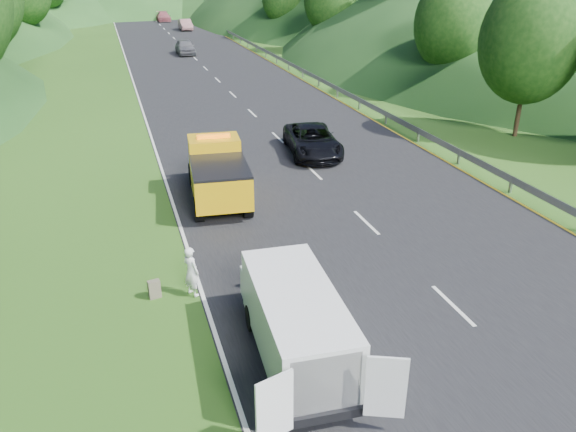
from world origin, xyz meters
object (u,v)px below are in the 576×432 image
object	(u,v)px
white_van	(295,320)
woman	(193,295)
child	(266,291)
suitcase	(154,289)
tow_truck	(217,172)
worker	(334,406)
passing_suv	(312,154)

from	to	relation	value
white_van	woman	size ratio (longest dim) A/B	3.71
child	suitcase	world-z (taller)	suitcase
tow_truck	worker	world-z (taller)	tow_truck
white_van	child	bearing A→B (deg)	90.88
worker	passing_suv	world-z (taller)	worker
white_van	child	xyz separation A→B (m)	(0.14, 3.29, -1.16)
woman	suitcase	distance (m)	1.16
child	suitcase	distance (m)	3.33
worker	passing_suv	xyz separation A→B (m)	(5.70, 17.35, 0.00)
tow_truck	suitcase	world-z (taller)	tow_truck
child	passing_suv	distance (m)	13.52
tow_truck	white_van	bearing A→B (deg)	-85.55
woman	child	distance (m)	2.20
woman	child	size ratio (longest dim) A/B	1.56
passing_suv	child	bearing A→B (deg)	-107.79
tow_truck	worker	bearing A→B (deg)	-83.97
woman	suitcase	bearing A→B (deg)	48.96
white_van	woman	distance (m)	4.40
tow_truck	suitcase	distance (m)	7.79
worker	suitcase	world-z (taller)	worker
worker	passing_suv	distance (m)	18.26
white_van	woman	world-z (taller)	white_van
tow_truck	passing_suv	distance (m)	7.51
worker	child	bearing A→B (deg)	99.69
tow_truck	worker	distance (m)	12.86
suitcase	passing_suv	xyz separation A→B (m)	(9.15, 11.54, -0.29)
child	white_van	bearing A→B (deg)	-72.85
tow_truck	child	xyz separation A→B (m)	(-0.04, -7.63, -1.23)
woman	passing_suv	world-z (taller)	woman
suitcase	child	bearing A→B (deg)	-11.09
woman	passing_suv	bearing A→B (deg)	-65.66
worker	tow_truck	bearing A→B (deg)	98.27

